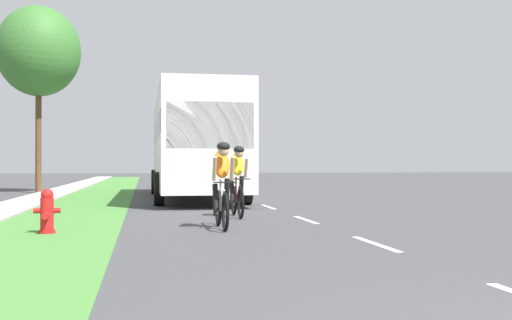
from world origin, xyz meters
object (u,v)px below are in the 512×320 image
cyclist_trailing (237,181)px  sedan_blue (226,170)px  fire_hydrant_red (47,212)px  street_tree_near (39,52)px  suv_red (211,167)px  bus_white (193,141)px  cyclist_lead (222,184)px

cyclist_trailing → sedan_blue: size_ratio=0.40×
fire_hydrant_red → cyclist_trailing: bearing=36.0°
street_tree_near → suv_red: bearing=68.3°
sedan_blue → suv_red: size_ratio=0.91×
sedan_blue → suv_red: 10.79m
suv_red → sedan_blue: bearing=-90.9°
bus_white → cyclist_trailing: bearing=-87.2°
cyclist_lead → sedan_blue: (3.79, 28.45, -0.04)m
fire_hydrant_red → bus_white: 11.13m
bus_white → sedan_blue: bus_white is taller
suv_red → cyclist_lead: bearing=-95.8°
bus_white → suv_red: bearing=82.7°
cyclist_lead → street_tree_near: (-5.65, 15.06, 4.96)m
cyclist_lead → cyclist_trailing: 2.48m
suv_red → cyclist_trailing: bearing=-95.1°
fire_hydrant_red → cyclist_lead: bearing=5.3°
cyclist_lead → sedan_blue: bearing=82.4°
cyclist_trailing → suv_red: 36.99m
fire_hydrant_red → cyclist_trailing: 4.57m
bus_white → cyclist_lead: bearing=-91.5°
sedan_blue → suv_red: (0.16, 10.78, 0.18)m
cyclist_lead → street_tree_near: bearing=110.6°
bus_white → street_tree_near: bearing=140.8°
cyclist_trailing → suv_red: bearing=84.9°
bus_white → fire_hydrant_red: bearing=-107.4°
suv_red → street_tree_near: bearing=-111.7°
fire_hydrant_red → sedan_blue: bearing=76.6°
bus_white → suv_red: size_ratio=2.47×
cyclist_lead → suv_red: 39.43m
cyclist_lead → sedan_blue: cyclist_lead is taller
fire_hydrant_red → suv_red: suv_red is taller
cyclist_trailing → bus_white: bearing=92.8°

